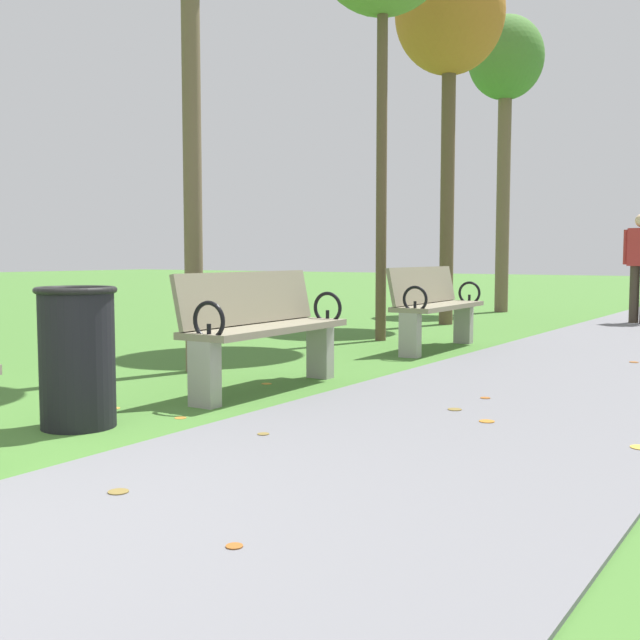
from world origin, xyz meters
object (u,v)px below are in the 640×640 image
park_bench_2 (263,327)px  park_bench_3 (434,305)px  trash_bin (77,357)px  tree_5 (506,69)px  tree_4 (450,20)px

park_bench_2 → park_bench_3: (0.00, 3.07, 0.00)m
park_bench_2 → trash_bin: size_ratio=1.92×
tree_5 → trash_bin: 11.35m
park_bench_2 → trash_bin: 1.63m
park_bench_2 → tree_4: 7.30m
park_bench_2 → trash_bin: park_bench_2 is taller
park_bench_2 → tree_5: size_ratio=0.31×
tree_4 → tree_5: (-0.21, 2.94, -0.10)m
park_bench_3 → tree_4: tree_4 is taller
park_bench_3 → tree_4: bearing=111.7°
trash_bin → tree_4: bearing=97.7°
park_bench_3 → trash_bin: size_ratio=1.92×
tree_4 → tree_5: tree_4 is taller
park_bench_2 → tree_5: 9.85m
tree_5 → trash_bin: bearing=-83.3°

